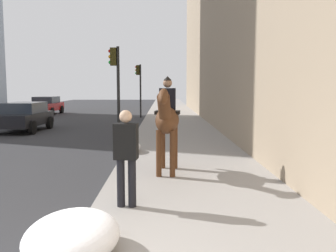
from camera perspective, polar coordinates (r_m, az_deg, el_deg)
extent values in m
ellipsoid|color=#4C2B16|center=(8.80, -0.10, 0.95)|extent=(1.55, 0.71, 0.66)
cylinder|color=#4C2B16|center=(8.45, 0.71, -4.38)|extent=(0.13, 0.13, 1.10)
cylinder|color=#4C2B16|center=(8.47, -1.46, -4.35)|extent=(0.13, 0.13, 1.10)
cylinder|color=#4C2B16|center=(9.33, 1.13, -3.37)|extent=(0.13, 0.13, 1.10)
cylinder|color=#4C2B16|center=(9.36, -0.83, -3.35)|extent=(0.13, 0.13, 1.10)
cylinder|color=#4C2B16|center=(8.01, -0.60, 2.93)|extent=(0.66, 0.34, 0.68)
ellipsoid|color=#4C2B16|center=(7.79, -0.75, 4.68)|extent=(0.64, 0.28, 0.49)
cylinder|color=black|center=(9.52, 0.28, 0.75)|extent=(0.29, 0.13, 0.55)
cube|color=black|center=(8.84, -0.08, 2.15)|extent=(0.50, 0.64, 0.08)
cube|color=black|center=(8.82, -0.08, 4.20)|extent=(0.32, 0.41, 0.55)
sphere|color=#8C664C|center=(8.81, -0.08, 6.76)|extent=(0.22, 0.22, 0.22)
cone|color=black|center=(8.82, -0.08, 7.54)|extent=(0.22, 0.22, 0.10)
cylinder|color=black|center=(6.46, -7.43, -8.85)|extent=(0.14, 0.14, 0.85)
cylinder|color=black|center=(6.42, -5.67, -8.92)|extent=(0.14, 0.14, 0.85)
cube|color=black|center=(6.29, -6.63, -2.41)|extent=(0.30, 0.43, 0.62)
sphere|color=#D8AD8C|center=(6.24, -6.68, 1.50)|extent=(0.22, 0.22, 0.22)
cube|color=black|center=(19.51, -21.87, 1.03)|extent=(3.94, 1.94, 0.60)
cube|color=#262D38|center=(19.69, -21.67, 2.71)|extent=(2.27, 1.67, 0.52)
cylinder|color=black|center=(18.08, -20.60, -0.25)|extent=(0.65, 0.24, 0.64)
cylinder|color=black|center=(20.34, -18.14, 0.51)|extent=(0.65, 0.24, 0.64)
cylinder|color=black|center=(21.00, -22.89, 0.50)|extent=(0.65, 0.24, 0.64)
cube|color=maroon|center=(30.94, -18.70, 2.88)|extent=(4.24, 1.85, 0.60)
cube|color=#262D38|center=(31.15, -18.59, 3.93)|extent=(2.24, 1.61, 0.52)
cylinder|color=black|center=(29.43, -17.82, 2.17)|extent=(0.64, 0.23, 0.64)
cylinder|color=black|center=(30.03, -21.11, 2.13)|extent=(0.64, 0.23, 0.64)
cylinder|color=black|center=(31.93, -16.41, 2.51)|extent=(0.64, 0.23, 0.64)
cylinder|color=black|center=(32.48, -19.47, 2.46)|extent=(0.64, 0.23, 0.64)
cylinder|color=black|center=(14.72, -7.81, 4.90)|extent=(0.12, 0.12, 3.81)
cube|color=#2D280C|center=(14.79, -8.60, 10.73)|extent=(0.20, 0.24, 0.70)
sphere|color=red|center=(14.82, -9.12, 11.57)|extent=(0.14, 0.14, 0.14)
sphere|color=orange|center=(14.80, -9.10, 10.72)|extent=(0.14, 0.14, 0.14)
sphere|color=green|center=(14.79, -9.09, 9.87)|extent=(0.14, 0.14, 0.14)
cylinder|color=black|center=(26.31, -4.35, 5.48)|extent=(0.12, 0.12, 3.82)
cube|color=#2D280C|center=(26.34, -4.77, 8.77)|extent=(0.20, 0.24, 0.70)
sphere|color=red|center=(26.36, -5.06, 9.24)|extent=(0.14, 0.14, 0.14)
sphere|color=orange|center=(26.35, -5.05, 8.77)|extent=(0.14, 0.14, 0.14)
sphere|color=green|center=(26.34, -5.05, 8.29)|extent=(0.14, 0.14, 0.14)
ellipsoid|color=white|center=(4.82, -14.81, -16.38)|extent=(1.51, 1.16, 0.52)
ellipsoid|color=white|center=(11.80, -6.22, -3.23)|extent=(1.01, 0.78, 0.35)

